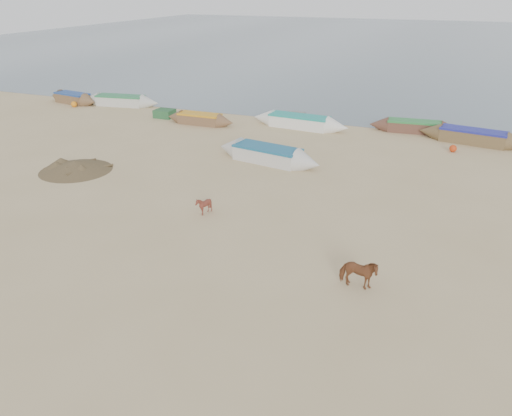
{
  "coord_description": "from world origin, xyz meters",
  "views": [
    {
      "loc": [
        6.98,
        -13.3,
        9.44
      ],
      "look_at": [
        0.0,
        4.0,
        1.0
      ],
      "focal_mm": 35.0,
      "sensor_mm": 36.0,
      "label": 1
    }
  ],
  "objects": [
    {
      "name": "calf_front",
      "position": [
        -2.74,
        4.57,
        0.42
      ],
      "size": [
        1.0,
        0.97,
        0.84
      ],
      "primitive_type": "imported",
      "rotation": [
        0.0,
        0.0,
        -1.04
      ],
      "color": "maroon",
      "rests_on": "ground"
    },
    {
      "name": "ground",
      "position": [
        0.0,
        0.0,
        0.0
      ],
      "size": [
        140.0,
        140.0,
        0.0
      ],
      "primitive_type": "plane",
      "color": "tan",
      "rests_on": "ground"
    },
    {
      "name": "waterline_canoes",
      "position": [
        0.16,
        20.57,
        0.43
      ],
      "size": [
        57.9,
        5.08,
        0.92
      ],
      "color": "brown",
      "rests_on": "ground"
    },
    {
      "name": "beach_clutter",
      "position": [
        4.56,
        19.74,
        0.3
      ],
      "size": [
        47.2,
        4.77,
        0.64
      ],
      "color": "#285A32",
      "rests_on": "ground"
    },
    {
      "name": "near_canoe",
      "position": [
        -2.66,
        12.34,
        0.45
      ],
      "size": [
        6.8,
        2.66,
        0.9
      ],
      "primitive_type": null,
      "rotation": [
        0.0,
        0.0,
        -0.18
      ],
      "color": "beige",
      "rests_on": "ground"
    },
    {
      "name": "sea",
      "position": [
        0.0,
        82.0,
        0.01
      ],
      "size": [
        160.0,
        160.0,
        0.0
      ],
      "primitive_type": "plane",
      "color": "slate",
      "rests_on": "ground"
    },
    {
      "name": "debris_pile",
      "position": [
        -11.92,
        7.0,
        0.28
      ],
      "size": [
        4.14,
        4.14,
        0.55
      ],
      "primitive_type": "cone",
      "rotation": [
        0.0,
        0.0,
        -0.05
      ],
      "color": "brown",
      "rests_on": "ground"
    },
    {
      "name": "cow_adult",
      "position": [
        4.81,
        1.24,
        0.56
      ],
      "size": [
        1.34,
        0.62,
        1.12
      ],
      "primitive_type": "imported",
      "rotation": [
        0.0,
        0.0,
        1.56
      ],
      "color": "brown",
      "rests_on": "ground"
    }
  ]
}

